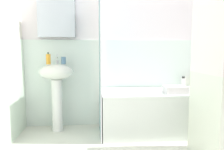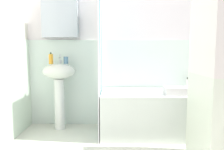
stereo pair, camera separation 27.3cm
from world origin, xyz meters
The scene contains 11 objects.
wall_back_tiled centered at (-0.07, 1.26, 1.14)m, with size 3.60×0.18×2.40m.
sink centered at (-1.08, 1.03, 0.64)m, with size 0.44×0.34×0.88m.
faucet centered at (-1.08, 1.11, 0.94)m, with size 0.03×0.12×0.12m.
soap_dispenser centered at (-1.16, 0.99, 0.95)m, with size 0.06×0.06×0.15m.
toothbrush_cup centered at (-0.99, 1.07, 0.92)m, with size 0.06×0.06×0.09m, color slate.
bathtub centered at (0.26, 0.88, 0.27)m, with size 1.53×0.68×0.54m, color silver.
shower_curtain centered at (-0.52, 0.88, 1.00)m, with size 0.01×0.68×2.00m.
shampoo_bottle centered at (0.93, 1.13, 0.60)m, with size 0.05×0.05×0.15m.
conditioner_bottle centered at (0.83, 1.15, 0.61)m, with size 0.04×0.04×0.17m.
body_wash_bottle centered at (0.67, 1.15, 0.61)m, with size 0.06×0.06×0.15m.
towel_folded centered at (0.38, 0.71, 0.58)m, with size 0.27×0.18×0.09m, color silver.
Camera 2 is at (-0.34, -1.85, 1.04)m, focal length 35.42 mm.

